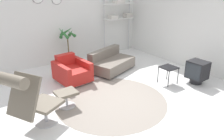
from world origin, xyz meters
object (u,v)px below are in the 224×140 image
Objects in this scene: crt_television at (197,71)px; potted_plant at (68,49)px; ottoman at (66,96)px; armchair_red at (72,72)px; lounge_chair at (29,96)px; side_table at (169,69)px; shelf_unit at (120,12)px; couch_low at (111,63)px.

potted_plant is (-2.16, 3.25, 0.18)m from crt_television.
ottoman is 0.47× the size of armchair_red.
lounge_chair is 2.64× the size of side_table.
lounge_chair is at bearing -144.12° from shelf_unit.
lounge_chair is 3.29m from couch_low.
potted_plant is (0.49, 1.26, 0.25)m from armchair_red.
ottoman is 2.29m from couch_low.
couch_low is (1.97, 1.17, -0.02)m from ottoman.
potted_plant is 2.37m from shelf_unit.
side_table is 0.76m from crt_television.
armchair_red reaches higher than couch_low.
ottoman is 0.36× the size of potted_plant.
couch_low is at bearing 176.76° from armchair_red.
potted_plant reaches higher than armchair_red.
crt_television is (4.14, -0.40, -0.37)m from lounge_chair.
couch_low is 1.49m from potted_plant.
lounge_chair is at bearing -124.90° from potted_plant.
lounge_chair is 0.78× the size of couch_low.
ottoman is at bearing 72.47° from crt_television.
ottoman is at bearing 54.13° from armchair_red.
shelf_unit is (4.13, 2.99, 0.80)m from lounge_chair.
ottoman is 0.98× the size of side_table.
lounge_chair is 3.54m from side_table.
crt_television is 0.49× the size of potted_plant.
couch_low is at bearing -134.30° from shelf_unit.
shelf_unit reaches higher than couch_low.
armchair_red is 0.46× the size of shelf_unit.
side_table is at bearing -9.18° from ottoman.
armchair_red is at bearing 50.22° from crt_television.
lounge_chair is 3.48m from potted_plant.
side_table is at bearing 61.68° from lounge_chair.
lounge_chair is 1.26× the size of armchair_red.
shelf_unit reaches higher than crt_television.
potted_plant is (1.99, 2.85, -0.19)m from lounge_chair.
ottoman is at bearing -142.49° from shelf_unit.
ottoman is at bearing 170.82° from side_table.
couch_low is 2.44m from crt_television.
shelf_unit reaches higher than potted_plant.
crt_television is (2.64, -1.99, 0.07)m from armchair_red.
armchair_red is at bearing 59.62° from ottoman.
armchair_red is 1.56× the size of crt_television.
armchair_red is 1.37m from potted_plant.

